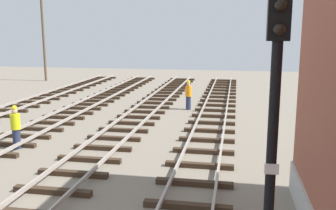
# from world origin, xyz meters

# --- Properties ---
(signal_mast) EXTENTS (0.36, 0.40, 5.83)m
(signal_mast) POSITION_xyz_m (2.61, 0.80, 3.63)
(signal_mast) COLOR black
(signal_mast) RESTS_ON ground
(utility_pole_far) EXTENTS (1.80, 0.24, 9.23)m
(utility_pole_far) POSITION_xyz_m (-16.93, 29.59, 4.81)
(utility_pole_far) COLOR brown
(utility_pole_far) RESTS_ON ground
(track_worker_foreground) EXTENTS (0.40, 0.40, 1.87)m
(track_worker_foreground) POSITION_xyz_m (-0.96, 17.88, 0.93)
(track_worker_foreground) COLOR #262D4C
(track_worker_foreground) RESTS_ON ground
(track_worker_distant) EXTENTS (0.40, 0.40, 1.87)m
(track_worker_distant) POSITION_xyz_m (-7.07, 8.43, 0.93)
(track_worker_distant) COLOR #262D4C
(track_worker_distant) RESTS_ON ground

